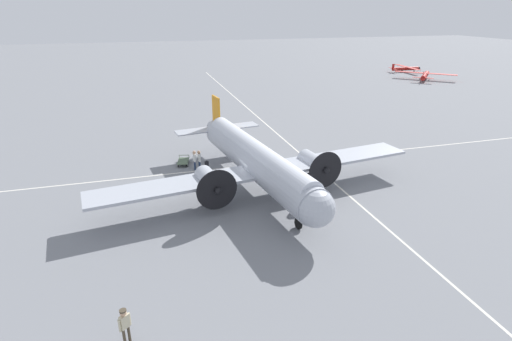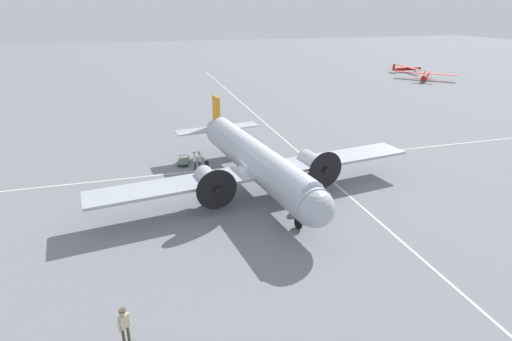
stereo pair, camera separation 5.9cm
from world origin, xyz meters
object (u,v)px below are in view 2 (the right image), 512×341
suitcase_near_door (207,164)px  light_aircraft_taxiing (407,68)px  light_aircraft_distant (426,75)px  crew_foreground (124,322)px  passenger_boarding (199,158)px  baggage_cart (183,161)px  airliner_main (258,161)px  ramp_agent (195,158)px

suitcase_near_door → light_aircraft_taxiing: (50.43, 43.12, 0.47)m
light_aircraft_distant → crew_foreground: bearing=177.0°
suitcase_near_door → light_aircraft_distant: bearing=35.1°
passenger_boarding → suitcase_near_door: 1.05m
crew_foreground → passenger_boarding: 18.88m
baggage_cart → crew_foreground: bearing=-0.6°
light_aircraft_taxiing → airliner_main: bearing=-129.6°
airliner_main → passenger_boarding: (-3.55, 5.43, -1.35)m
airliner_main → light_aircraft_distant: size_ratio=2.71×
baggage_cart → airliner_main: bearing=45.7°
ramp_agent → light_aircraft_taxiing: light_aircraft_taxiing is taller
light_aircraft_taxiing → crew_foreground: bearing=-128.2°
light_aircraft_distant → light_aircraft_taxiing: 9.88m
suitcase_near_door → airliner_main: bearing=-63.2°
airliner_main → light_aircraft_distant: bearing=123.0°
ramp_agent → passenger_boarding: bearing=76.4°
light_aircraft_distant → baggage_cart: bearing=166.1°
crew_foreground → baggage_cart: crew_foreground is taller
light_aircraft_distant → passenger_boarding: bearing=168.2°
ramp_agent → suitcase_near_door: (1.04, 0.26, -0.76)m
crew_foreground → baggage_cart: size_ratio=0.88×
airliner_main → light_aircraft_taxiing: size_ratio=2.67×
passenger_boarding → light_aircraft_taxiing: size_ratio=0.19×
airliner_main → crew_foreground: (-9.28, -12.56, -1.34)m
baggage_cart → ramp_agent: bearing=37.5°
airliner_main → light_aircraft_distant: airliner_main is taller
crew_foreground → light_aircraft_distant: 75.05m
passenger_boarding → light_aircraft_distant: (48.47, 33.92, -0.20)m
passenger_boarding → baggage_cart: size_ratio=0.89×
passenger_boarding → light_aircraft_taxiing: (51.08, 43.45, -0.29)m
light_aircraft_distant → light_aircraft_taxiing: size_ratio=0.99×
airliner_main → light_aircraft_taxiing: (47.53, 48.88, -1.64)m
suitcase_near_door → light_aircraft_taxiing: size_ratio=0.07×
ramp_agent → crew_foreground: bearing=-20.1°
suitcase_near_door → light_aircraft_distant: size_ratio=0.07×
ramp_agent → baggage_cart: (-0.80, 1.70, -0.80)m
passenger_boarding → baggage_cart: 2.27m
light_aircraft_distant → light_aircraft_taxiing: light_aircraft_distant is taller
airliner_main → baggage_cart: airliner_main is taller
ramp_agent → light_aircraft_distant: bearing=121.1°
baggage_cart → light_aircraft_taxiing: light_aircraft_taxiing is taller
suitcase_near_door → light_aircraft_distant: (47.82, 33.60, 0.56)m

